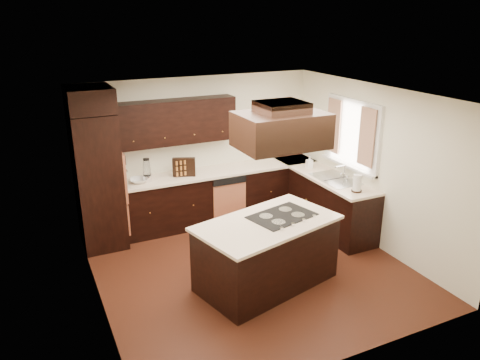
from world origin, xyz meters
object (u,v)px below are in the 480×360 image
at_px(island, 266,254).
at_px(spice_rack, 184,167).
at_px(oven_column, 98,181).
at_px(range_hood, 281,130).

xyz_separation_m(island, spice_rack, (-0.39, 2.18, 0.64)).
distance_m(oven_column, range_hood, 3.13).
bearing_deg(oven_column, spice_rack, 2.17).
bearing_deg(oven_column, island, -50.10).
xyz_separation_m(range_hood, spice_rack, (-0.48, 2.31, -1.08)).
bearing_deg(range_hood, spice_rack, 101.73).
height_order(island, range_hood, range_hood).
height_order(island, spice_rack, spice_rack).
relative_size(oven_column, island, 1.18).
bearing_deg(island, range_hood, -67.34).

